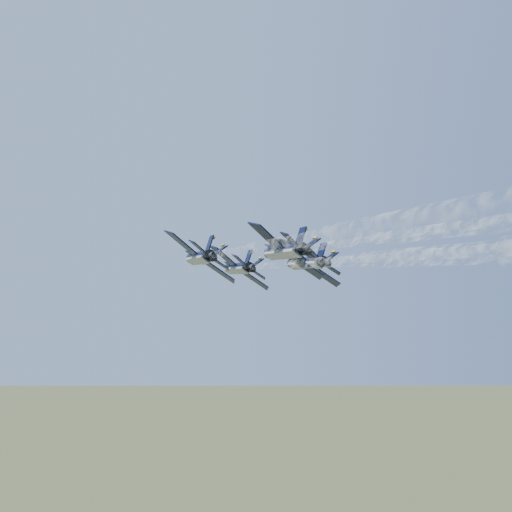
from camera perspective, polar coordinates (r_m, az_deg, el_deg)
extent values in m
cylinder|color=black|center=(112.33, -1.79, -1.17)|extent=(5.04, 15.19, 2.67)
cone|color=black|center=(120.83, -3.08, -1.62)|extent=(3.11, 3.32, 2.67)
ellipsoid|color=black|center=(116.13, -2.20, -1.13)|extent=(1.85, 2.90, 1.39)
cube|color=gray|center=(112.14, -2.00, -1.47)|extent=(3.82, 13.52, 1.38)
cube|color=black|center=(110.81, -3.23, 0.02)|extent=(6.53, 5.72, 3.90)
cube|color=yellow|center=(112.66, -3.47, -0.06)|extent=(4.94, 2.80, 3.82)
cube|color=black|center=(112.21, -0.15, -2.34)|extent=(5.97, 4.40, 3.90)
cube|color=yellow|center=(114.04, -0.44, -2.38)|extent=(5.35, 1.20, 3.82)
cube|color=black|center=(105.16, -1.62, 0.02)|extent=(3.07, 2.84, 1.80)
cube|color=black|center=(106.08, 0.38, -1.52)|extent=(2.83, 2.31, 1.80)
cube|color=black|center=(106.61, -0.69, 0.18)|extent=(1.41, 2.61, 2.86)
cube|color=black|center=(106.98, 0.10, -0.44)|extent=(2.81, 2.84, 1.92)
cylinder|color=black|center=(104.72, -0.73, -0.59)|extent=(1.92, 1.61, 1.73)
cylinder|color=black|center=(104.92, -0.30, -0.92)|extent=(1.92, 1.61, 1.73)
cylinder|color=black|center=(97.00, -5.63, -0.10)|extent=(5.04, 15.19, 2.67)
cone|color=black|center=(105.64, -6.79, -0.70)|extent=(3.11, 3.32, 2.67)
ellipsoid|color=black|center=(100.84, -5.95, -0.09)|extent=(1.85, 2.90, 1.39)
cube|color=gray|center=(96.82, -5.88, -0.44)|extent=(3.82, 13.52, 1.38)
cube|color=black|center=(95.72, -7.36, 1.30)|extent=(6.53, 5.72, 3.90)
cube|color=yellow|center=(97.60, -7.55, 1.18)|extent=(4.94, 2.80, 3.82)
cube|color=black|center=(96.63, -3.75, -1.45)|extent=(5.97, 4.40, 3.90)
cube|color=yellow|center=(98.49, -4.01, -1.51)|extent=(5.35, 1.20, 3.82)
cube|color=black|center=(89.87, -5.74, 1.38)|extent=(3.07, 2.84, 1.80)
cube|color=black|center=(90.47, -3.37, -0.44)|extent=(2.83, 2.31, 1.80)
cube|color=black|center=(91.20, -4.60, 1.55)|extent=(1.41, 2.61, 2.86)
cube|color=black|center=(91.44, -3.65, 0.82)|extent=(2.81, 2.84, 1.92)
cylinder|color=black|center=(89.29, -4.72, 0.68)|extent=(1.92, 1.61, 1.73)
cylinder|color=black|center=(89.42, -4.20, 0.28)|extent=(1.92, 1.61, 1.73)
cylinder|color=black|center=(104.35, 5.06, -0.64)|extent=(5.04, 15.19, 2.67)
cone|color=black|center=(112.49, 3.17, -1.17)|extent=(3.11, 3.32, 2.67)
ellipsoid|color=black|center=(108.03, 4.39, -0.62)|extent=(1.85, 2.90, 1.39)
cube|color=gray|center=(104.11, 4.85, -0.96)|extent=(3.82, 13.52, 1.38)
cube|color=black|center=(102.53, 3.62, 0.65)|extent=(6.53, 5.72, 3.90)
cube|color=yellow|center=(104.32, 3.24, 0.56)|extent=(4.94, 2.80, 3.82)
cube|color=black|center=(104.60, 6.82, -1.89)|extent=(5.97, 4.40, 3.90)
cube|color=yellow|center=(106.35, 6.39, -1.94)|extent=(5.35, 1.20, 3.82)
cube|color=black|center=(97.30, 5.74, 0.68)|extent=(3.07, 2.84, 1.80)
cube|color=black|center=(98.65, 7.81, -0.98)|extent=(2.83, 2.31, 1.80)
cube|color=black|center=(98.96, 6.63, 0.84)|extent=(1.41, 2.61, 2.86)
cube|color=black|center=(99.50, 7.45, 0.17)|extent=(2.81, 2.84, 1.92)
cylinder|color=black|center=(97.07, 6.73, 0.03)|extent=(1.92, 1.61, 1.73)
cylinder|color=black|center=(97.36, 7.18, -0.33)|extent=(1.92, 1.61, 1.73)
cylinder|color=black|center=(89.55, 2.86, 0.51)|extent=(5.04, 15.19, 2.67)
cone|color=black|center=(97.81, 0.88, -0.20)|extent=(3.11, 3.32, 2.67)
ellipsoid|color=black|center=(93.28, 2.17, 0.49)|extent=(1.85, 2.90, 1.39)
cube|color=gray|center=(89.31, 2.62, 0.14)|extent=(3.82, 13.52, 1.38)
cube|color=black|center=(87.89, 1.13, 2.04)|extent=(6.53, 5.72, 3.90)
cube|color=yellow|center=(89.70, 0.74, 1.90)|extent=(4.94, 2.80, 3.82)
cube|color=black|center=(89.65, 4.91, -0.95)|extent=(5.97, 4.40, 3.90)
cube|color=yellow|center=(91.42, 4.46, -1.03)|extent=(5.35, 1.20, 3.82)
cube|color=black|center=(82.52, 3.48, 2.17)|extent=(3.07, 2.84, 1.80)
cube|color=black|center=(83.68, 5.95, 0.19)|extent=(2.83, 2.31, 1.80)
cube|color=black|center=(84.12, 4.56, 2.33)|extent=(1.41, 2.61, 2.86)
cube|color=black|center=(84.59, 5.55, 1.53)|extent=(2.81, 2.84, 1.92)
cylinder|color=black|center=(82.19, 4.64, 1.40)|extent=(1.92, 1.61, 1.73)
cylinder|color=black|center=(82.44, 5.18, 0.97)|extent=(1.92, 1.61, 1.73)
cylinder|color=white|center=(94.50, 1.71, 0.07)|extent=(5.14, 23.15, 1.41)
cylinder|color=white|center=(74.72, 7.77, 2.21)|extent=(5.66, 23.24, 1.95)
cylinder|color=white|center=(56.54, 17.99, 5.74)|extent=(6.28, 23.34, 2.57)
cylinder|color=white|center=(78.83, -2.33, 1.63)|extent=(5.14, 23.15, 1.41)
cylinder|color=white|center=(58.62, 4.01, 4.91)|extent=(5.66, 23.24, 1.95)
cylinder|color=white|center=(40.21, 16.74, 11.16)|extent=(6.28, 23.34, 2.57)
cylinder|color=white|center=(87.55, 10.22, 0.81)|extent=(5.14, 23.15, 1.41)
cylinder|color=white|center=(69.63, 19.15, 3.30)|extent=(5.66, 23.24, 1.95)
cylinder|color=white|center=(72.53, 8.57, 2.53)|extent=(5.14, 23.15, 1.41)
cylinder|color=white|center=(54.60, 19.45, 6.28)|extent=(5.66, 23.24, 1.95)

